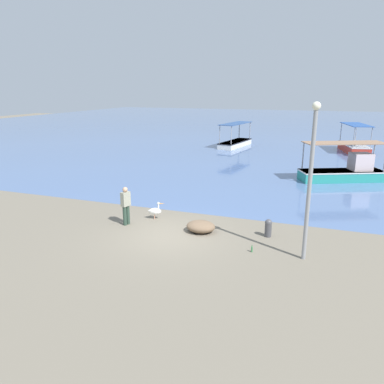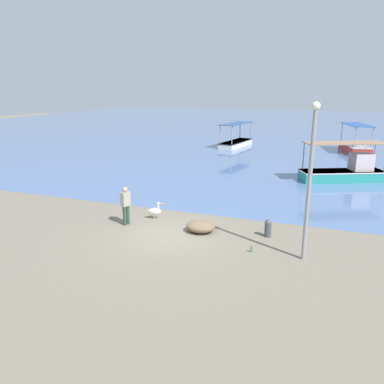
# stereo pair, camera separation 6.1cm
# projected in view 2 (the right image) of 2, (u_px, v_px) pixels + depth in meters

# --- Properties ---
(ground) EXTENTS (120.00, 120.00, 0.00)m
(ground) POSITION_uv_depth(u_px,v_px,m) (169.00, 236.00, 15.08)
(ground) COLOR #766D5C
(harbor_water) EXTENTS (110.00, 90.00, 0.00)m
(harbor_water) POSITION_uv_depth(u_px,v_px,m) (291.00, 126.00, 58.51)
(harbor_water) COLOR #526EA0
(harbor_water) RESTS_ON ground
(fishing_boat_far_right) EXTENTS (2.40, 5.60, 2.35)m
(fishing_boat_far_right) POSITION_uv_depth(u_px,v_px,m) (236.00, 142.00, 37.96)
(fishing_boat_far_right) COLOR white
(fishing_boat_far_right) RESTS_ON harbor_water
(fishing_boat_far_left) EXTENTS (2.76, 5.20, 2.56)m
(fishing_boat_far_left) POSITION_uv_depth(u_px,v_px,m) (355.00, 146.00, 34.55)
(fishing_boat_far_left) COLOR red
(fishing_boat_far_left) RESTS_ON harbor_water
(fishing_boat_near_left) EXTENTS (5.48, 3.62, 2.46)m
(fishing_boat_near_left) POSITION_uv_depth(u_px,v_px,m) (346.00, 171.00, 23.88)
(fishing_boat_near_left) COLOR teal
(fishing_boat_near_left) RESTS_ON harbor_water
(pelican) EXTENTS (0.80, 0.41, 0.80)m
(pelican) POSITION_uv_depth(u_px,v_px,m) (155.00, 211.00, 16.92)
(pelican) COLOR #E0997A
(pelican) RESTS_ON ground
(lamp_post) EXTENTS (0.28, 0.28, 5.34)m
(lamp_post) POSITION_uv_depth(u_px,v_px,m) (310.00, 174.00, 12.21)
(lamp_post) COLOR gray
(lamp_post) RESTS_ON ground
(mooring_bollard) EXTENTS (0.29, 0.29, 0.73)m
(mooring_bollard) POSITION_uv_depth(u_px,v_px,m) (268.00, 227.00, 14.87)
(mooring_bollard) COLOR #47474C
(mooring_bollard) RESTS_ON ground
(fisherman_standing) EXTENTS (0.33, 0.45, 1.69)m
(fisherman_standing) POSITION_uv_depth(u_px,v_px,m) (126.00, 205.00, 16.07)
(fisherman_standing) COLOR #2E4437
(fisherman_standing) RESTS_ON ground
(net_pile) EXTENTS (1.20, 1.02, 0.46)m
(net_pile) POSITION_uv_depth(u_px,v_px,m) (200.00, 226.00, 15.43)
(net_pile) COLOR brown
(net_pile) RESTS_ON ground
(glass_bottle) EXTENTS (0.07, 0.07, 0.27)m
(glass_bottle) POSITION_uv_depth(u_px,v_px,m) (251.00, 249.00, 13.53)
(glass_bottle) COLOR #3F7F4C
(glass_bottle) RESTS_ON ground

